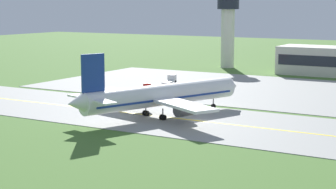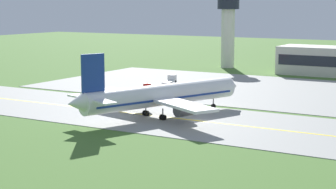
% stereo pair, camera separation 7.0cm
% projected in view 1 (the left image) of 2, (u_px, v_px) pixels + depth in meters
% --- Properties ---
extents(ground_plane, '(500.00, 500.00, 0.00)m').
position_uv_depth(ground_plane, '(198.00, 121.00, 104.27)').
color(ground_plane, '#47702D').
extents(taxiway_strip, '(240.00, 28.00, 0.10)m').
position_uv_depth(taxiway_strip, '(198.00, 121.00, 104.26)').
color(taxiway_strip, gray).
rests_on(taxiway_strip, ground).
extents(apron_pad, '(140.00, 52.00, 0.10)m').
position_uv_depth(apron_pad, '(318.00, 94.00, 135.11)').
color(apron_pad, gray).
rests_on(apron_pad, ground).
extents(taxiway_centreline, '(220.00, 0.60, 0.01)m').
position_uv_depth(taxiway_centreline, '(198.00, 121.00, 104.25)').
color(taxiway_centreline, yellow).
rests_on(taxiway_centreline, taxiway_strip).
extents(airplane_lead, '(31.43, 38.15, 12.70)m').
position_uv_depth(airplane_lead, '(161.00, 95.00, 107.33)').
color(airplane_lead, white).
rests_on(airplane_lead, ground).
extents(service_truck_fuel, '(6.54, 5.06, 2.59)m').
position_uv_depth(service_truck_fuel, '(142.00, 88.00, 137.26)').
color(service_truck_fuel, red).
rests_on(service_truck_fuel, ground).
extents(service_truck_catering, '(3.38, 6.68, 2.59)m').
position_uv_depth(service_truck_catering, '(170.00, 80.00, 152.44)').
color(service_truck_catering, silver).
rests_on(service_truck_catering, ground).
extents(control_tower, '(7.60, 7.60, 24.34)m').
position_uv_depth(control_tower, '(228.00, 23.00, 190.15)').
color(control_tower, silver).
rests_on(control_tower, ground).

